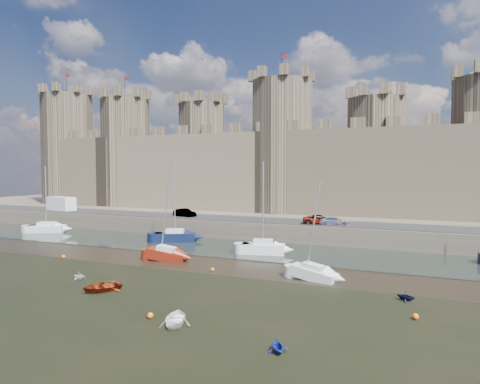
{
  "coord_description": "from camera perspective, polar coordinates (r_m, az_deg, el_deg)",
  "views": [
    {
      "loc": [
        25.32,
        -24.92,
        9.97
      ],
      "look_at": [
        5.17,
        22.0,
        7.3
      ],
      "focal_mm": 32.0,
      "sensor_mm": 36.0,
      "label": 1
    }
  ],
  "objects": [
    {
      "name": "sailboat_2",
      "position": [
        50.63,
        3.08,
        -7.38
      ],
      "size": [
        5.32,
        3.0,
        10.83
      ],
      "rotation": [
        0.0,
        0.0,
        0.22
      ],
      "color": "white",
      "rests_on": "ground"
    },
    {
      "name": "car_2",
      "position": [
        58.91,
        12.42,
        -3.79
      ],
      "size": [
        4.28,
        2.56,
        1.16
      ],
      "primitive_type": "imported",
      "rotation": [
        0.0,
        0.0,
        1.82
      ],
      "color": "gray",
      "rests_on": "quay"
    },
    {
      "name": "buoy_3",
      "position": [
        42.57,
        -3.69,
        -10.28
      ],
      "size": [
        0.39,
        0.39,
        0.39
      ],
      "primitive_type": "sphere",
      "color": "orange",
      "rests_on": "ground"
    },
    {
      "name": "buoy_5",
      "position": [
        31.79,
        22.36,
        -15.1
      ],
      "size": [
        0.43,
        0.43,
        0.43
      ],
      "primitive_type": "sphere",
      "color": "#FF660B",
      "rests_on": "ground"
    },
    {
      "name": "buoy_2",
      "position": [
        30.36,
        -11.88,
        -15.82
      ],
      "size": [
        0.42,
        0.42,
        0.42
      ],
      "primitive_type": "sphere",
      "color": "orange",
      "rests_on": "ground"
    },
    {
      "name": "car_1",
      "position": [
        68.01,
        -7.39,
        -2.78
      ],
      "size": [
        4.2,
        2.31,
        1.31
      ],
      "primitive_type": "imported",
      "rotation": [
        0.0,
        0.0,
        1.33
      ],
      "color": "gray",
      "rests_on": "quay"
    },
    {
      "name": "quay",
      "position": [
        89.04,
        6.61,
        -2.64
      ],
      "size": [
        160.0,
        60.0,
        2.5
      ],
      "primitive_type": "cube",
      "color": "#4C443A",
      "rests_on": "ground"
    },
    {
      "name": "dinghy_2",
      "position": [
        29.19,
        -8.51,
        -16.42
      ],
      "size": [
        2.91,
        3.32,
        0.57
      ],
      "primitive_type": "imported",
      "rotation": [
        1.57,
        0.0,
        3.56
      ],
      "color": "white",
      "rests_on": "ground"
    },
    {
      "name": "buoy_1",
      "position": [
        52.31,
        -22.49,
        -7.97
      ],
      "size": [
        0.44,
        0.44,
        0.44
      ],
      "primitive_type": "sphere",
      "color": "orange",
      "rests_on": "ground"
    },
    {
      "name": "sailboat_0",
      "position": [
        74.29,
        -24.39,
        -4.36
      ],
      "size": [
        5.95,
        4.26,
        10.39
      ],
      "rotation": [
        0.0,
        0.0,
        0.42
      ],
      "color": "silver",
      "rests_on": "ground"
    },
    {
      "name": "dinghy_7",
      "position": [
        35.72,
        21.24,
        -12.83
      ],
      "size": [
        1.53,
        1.38,
        0.71
      ],
      "primitive_type": "imported",
      "rotation": [
        1.57,
        0.0,
        1.4
      ],
      "color": "black",
      "rests_on": "ground"
    },
    {
      "name": "ground",
      "position": [
        36.9,
        -21.93,
        -12.9
      ],
      "size": [
        160.0,
        160.0,
        0.0
      ],
      "primitive_type": "plane",
      "color": "black",
      "rests_on": "ground"
    },
    {
      "name": "sailboat_1",
      "position": [
        59.79,
        -8.65,
        -5.81
      ],
      "size": [
        5.88,
        4.23,
        10.99
      ],
      "rotation": [
        0.0,
        0.0,
        0.43
      ],
      "color": "black",
      "rests_on": "ground"
    },
    {
      "name": "castle",
      "position": [
        77.42,
        3.65,
        4.25
      ],
      "size": [
        108.5,
        11.0,
        29.0
      ],
      "color": "#42382B",
      "rests_on": "quay"
    },
    {
      "name": "dinghy_3",
      "position": [
        41.97,
        -20.64,
        -10.44
      ],
      "size": [
        1.46,
        1.29,
        0.71
      ],
      "primitive_type": "imported",
      "rotation": [
        1.57,
        0.0,
        1.47
      ],
      "color": "silver",
      "rests_on": "ground"
    },
    {
      "name": "dinghy_5",
      "position": [
        24.77,
        5.02,
        -19.87
      ],
      "size": [
        1.69,
        1.74,
        0.7
      ],
      "primitive_type": "imported",
      "rotation": [
        1.57,
        0.0,
        0.61
      ],
      "color": "navy",
      "rests_on": "ground"
    },
    {
      "name": "car_3",
      "position": [
        59.3,
        10.64,
        -3.66
      ],
      "size": [
        5.07,
        3.33,
        1.29
      ],
      "primitive_type": "imported",
      "rotation": [
        0.0,
        0.0,
        1.85
      ],
      "color": "gray",
      "rests_on": "quay"
    },
    {
      "name": "dinghy_4",
      "position": [
        37.6,
        -17.94,
        -12.0
      ],
      "size": [
        3.52,
        3.93,
        0.67
      ],
      "primitive_type": "imported",
      "rotation": [
        1.57,
        0.0,
        5.81
      ],
      "color": "maroon",
      "rests_on": "ground"
    },
    {
      "name": "sailboat_4",
      "position": [
        47.94,
        -9.81,
        -8.14
      ],
      "size": [
        4.45,
        2.06,
        10.1
      ],
      "rotation": [
        0.0,
        0.0,
        0.09
      ],
      "color": "maroon",
      "rests_on": "ground"
    },
    {
      "name": "water_channel",
      "position": [
        55.97,
        -4.09,
        -7.23
      ],
      "size": [
        160.0,
        12.0,
        0.08
      ],
      "primitive_type": "cube",
      "color": "black",
      "rests_on": "ground"
    },
    {
      "name": "car_0",
      "position": [
        85.15,
        -23.01,
        -1.88
      ],
      "size": [
        3.51,
        1.65,
        1.16
      ],
      "primitive_type": "imported",
      "rotation": [
        0.0,
        0.0,
        1.65
      ],
      "color": "gray",
      "rests_on": "quay"
    },
    {
      "name": "van",
      "position": [
        84.35,
        -22.72,
        -1.46
      ],
      "size": [
        6.06,
        3.33,
        2.5
      ],
      "primitive_type": "cube",
      "rotation": [
        0.0,
        0.0,
        -0.19
      ],
      "color": "silver",
      "rests_on": "quay"
    },
    {
      "name": "sailboat_5",
      "position": [
        39.9,
        9.76,
        -10.52
      ],
      "size": [
        4.44,
        2.41,
        9.08
      ],
      "rotation": [
        0.0,
        0.0,
        -0.19
      ],
      "color": "silver",
      "rests_on": "ground"
    },
    {
      "name": "road",
      "position": [
        64.56,
        -0.02,
        -3.6
      ],
      "size": [
        160.0,
        7.0,
        0.1
      ],
      "primitive_type": "cube",
      "color": "black",
      "rests_on": "quay"
    }
  ]
}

